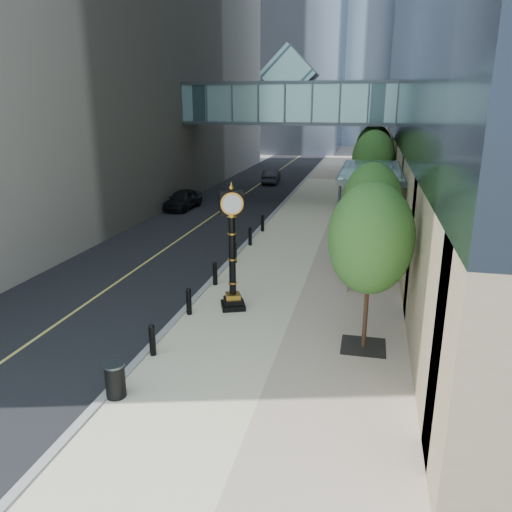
{
  "coord_description": "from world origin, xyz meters",
  "views": [
    {
      "loc": [
        3.46,
        -11.74,
        7.46
      ],
      "look_at": [
        -0.38,
        5.08,
        2.19
      ],
      "focal_mm": 35.0,
      "sensor_mm": 36.0,
      "label": 1
    }
  ],
  "objects_px": {
    "pedestrian": "(351,271)",
    "car_far": "(271,176)",
    "car_near": "(183,199)",
    "street_clock": "(232,257)",
    "trash_bin": "(115,381)"
  },
  "relations": [
    {
      "from": "pedestrian",
      "to": "car_far",
      "type": "bearing_deg",
      "value": -97.32
    },
    {
      "from": "pedestrian",
      "to": "car_near",
      "type": "height_order",
      "value": "pedestrian"
    },
    {
      "from": "car_far",
      "to": "street_clock",
      "type": "bearing_deg",
      "value": 94.68
    },
    {
      "from": "pedestrian",
      "to": "car_far",
      "type": "distance_m",
      "value": 29.61
    },
    {
      "from": "pedestrian",
      "to": "car_near",
      "type": "distance_m",
      "value": 19.36
    },
    {
      "from": "pedestrian",
      "to": "car_far",
      "type": "relative_size",
      "value": 0.43
    },
    {
      "from": "pedestrian",
      "to": "car_near",
      "type": "relative_size",
      "value": 0.41
    },
    {
      "from": "car_near",
      "to": "street_clock",
      "type": "bearing_deg",
      "value": -60.43
    },
    {
      "from": "trash_bin",
      "to": "street_clock",
      "type": "bearing_deg",
      "value": 77.58
    },
    {
      "from": "trash_bin",
      "to": "car_far",
      "type": "relative_size",
      "value": 0.22
    },
    {
      "from": "trash_bin",
      "to": "car_far",
      "type": "bearing_deg",
      "value": 94.97
    },
    {
      "from": "street_clock",
      "to": "trash_bin",
      "type": "bearing_deg",
      "value": -124.15
    },
    {
      "from": "trash_bin",
      "to": "car_near",
      "type": "height_order",
      "value": "car_near"
    },
    {
      "from": "street_clock",
      "to": "car_near",
      "type": "height_order",
      "value": "street_clock"
    },
    {
      "from": "pedestrian",
      "to": "car_far",
      "type": "xyz_separation_m",
      "value": [
        -8.91,
        28.24,
        -0.24
      ]
    }
  ]
}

